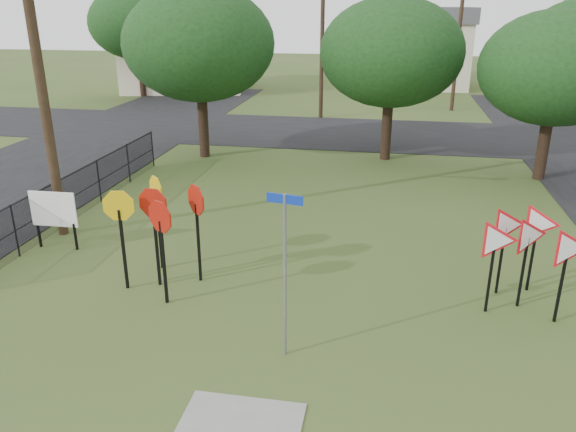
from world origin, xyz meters
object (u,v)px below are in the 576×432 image
(street_name_sign, at_px, (285,268))
(stop_sign_cluster, at_px, (158,213))
(yield_sign_cluster, at_px, (526,238))
(info_board, at_px, (53,211))

(street_name_sign, relative_size, stop_sign_cluster, 1.32)
(yield_sign_cluster, distance_m, info_board, 12.10)
(stop_sign_cluster, bearing_deg, info_board, 157.75)
(street_name_sign, bearing_deg, yield_sign_cluster, 30.63)
(street_name_sign, bearing_deg, stop_sign_cluster, 145.80)
(stop_sign_cluster, height_order, info_board, stop_sign_cluster)
(stop_sign_cluster, relative_size, info_board, 1.50)
(stop_sign_cluster, relative_size, yield_sign_cluster, 1.06)
(stop_sign_cluster, bearing_deg, street_name_sign, -34.20)
(yield_sign_cluster, xyz_separation_m, info_board, (-12.05, 1.01, -0.54))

